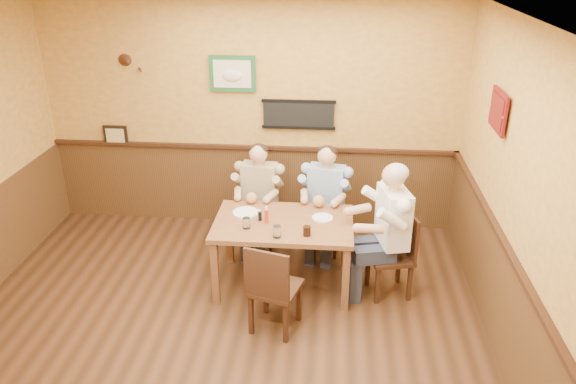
% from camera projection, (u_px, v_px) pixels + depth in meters
% --- Properties ---
extents(room, '(5.02, 5.03, 2.81)m').
position_uv_depth(room, '(224.00, 166.00, 4.50)').
color(room, '#361F10').
rests_on(room, ground).
extents(dining_table, '(1.40, 0.90, 0.75)m').
position_uv_depth(dining_table, '(284.00, 229.00, 5.70)').
color(dining_table, brown).
rests_on(dining_table, ground).
extents(chair_back_left, '(0.41, 0.41, 0.81)m').
position_uv_depth(chair_back_left, '(260.00, 215.00, 6.54)').
color(chair_back_left, '#3E2313').
rests_on(chair_back_left, ground).
extents(chair_back_right, '(0.44, 0.44, 0.82)m').
position_uv_depth(chair_back_right, '(325.00, 219.00, 6.45)').
color(chair_back_right, '#3E2313').
rests_on(chair_back_right, ground).
extents(chair_right_end, '(0.50, 0.50, 0.90)m').
position_uv_depth(chair_right_end, '(390.00, 255.00, 5.65)').
color(chair_right_end, '#3E2313').
rests_on(chair_right_end, ground).
extents(chair_near_side, '(0.53, 0.53, 0.92)m').
position_uv_depth(chair_near_side, '(275.00, 286.00, 5.13)').
color(chair_near_side, '#3E2313').
rests_on(chair_near_side, ground).
extents(diner_tan_shirt, '(0.58, 0.58, 1.16)m').
position_uv_depth(diner_tan_shirt, '(260.00, 202.00, 6.47)').
color(diner_tan_shirt, tan).
rests_on(diner_tan_shirt, ground).
extents(diner_blue_polo, '(0.63, 0.63, 1.17)m').
position_uv_depth(diner_blue_polo, '(326.00, 205.00, 6.37)').
color(diner_blue_polo, '#91ADDA').
rests_on(diner_blue_polo, ground).
extents(diner_white_elder, '(0.71, 0.71, 1.28)m').
position_uv_depth(diner_white_elder, '(391.00, 238.00, 5.57)').
color(diner_white_elder, white).
rests_on(diner_white_elder, ground).
extents(water_glass_left, '(0.08, 0.08, 0.11)m').
position_uv_depth(water_glass_left, '(246.00, 223.00, 5.50)').
color(water_glass_left, silver).
rests_on(water_glass_left, dining_table).
extents(water_glass_mid, '(0.08, 0.08, 0.12)m').
position_uv_depth(water_glass_mid, '(277.00, 232.00, 5.33)').
color(water_glass_mid, white).
rests_on(water_glass_mid, dining_table).
extents(cola_tumbler, '(0.08, 0.08, 0.10)m').
position_uv_depth(cola_tumbler, '(307.00, 231.00, 5.37)').
color(cola_tumbler, black).
rests_on(cola_tumbler, dining_table).
extents(hot_sauce_bottle, '(0.04, 0.04, 0.16)m').
position_uv_depth(hot_sauce_bottle, '(267.00, 216.00, 5.60)').
color(hot_sauce_bottle, red).
rests_on(hot_sauce_bottle, dining_table).
extents(salt_shaker, '(0.04, 0.04, 0.09)m').
position_uv_depth(salt_shaker, '(259.00, 214.00, 5.69)').
color(salt_shaker, white).
rests_on(salt_shaker, dining_table).
extents(pepper_shaker, '(0.04, 0.04, 0.09)m').
position_uv_depth(pepper_shaker, '(260.00, 216.00, 5.66)').
color(pepper_shaker, black).
rests_on(pepper_shaker, dining_table).
extents(plate_far_left, '(0.28, 0.28, 0.02)m').
position_uv_depth(plate_far_left, '(246.00, 212.00, 5.82)').
color(plate_far_left, white).
rests_on(plate_far_left, dining_table).
extents(plate_far_right, '(0.24, 0.24, 0.01)m').
position_uv_depth(plate_far_right, '(322.00, 218.00, 5.72)').
color(plate_far_right, white).
rests_on(plate_far_right, dining_table).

